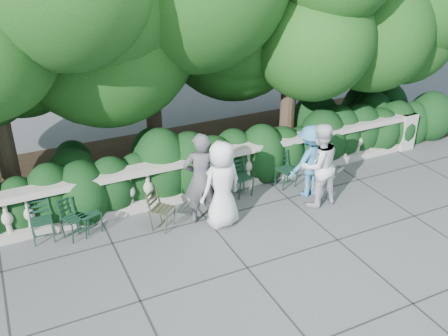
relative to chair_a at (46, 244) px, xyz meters
name	(u,v)px	position (x,y,z in m)	size (l,w,h in m)	color
ground	(246,233)	(3.67, -1.34, 0.00)	(90.00, 90.00, 0.00)	#47494E
balustrade	(209,174)	(3.67, 0.46, 0.49)	(12.00, 0.44, 1.00)	#9E998E
shrub_hedge	(189,171)	(3.67, 1.66, 0.00)	(15.00, 2.60, 1.70)	black
tree_canopy	(209,2)	(4.35, 1.86, 3.96)	(15.04, 6.52, 6.78)	#3F3023
chair_a	(46,244)	(0.00, 0.00, 0.00)	(0.44, 0.48, 0.84)	black
chair_b	(81,239)	(0.65, -0.14, 0.00)	(0.44, 0.48, 0.84)	black
chair_c	(94,235)	(0.92, -0.11, 0.00)	(0.44, 0.48, 0.84)	black
chair_e	(245,198)	(4.31, -0.10, 0.00)	(0.44, 0.48, 0.84)	black
chair_f	(289,189)	(5.42, -0.17, 0.00)	(0.44, 0.48, 0.84)	black
chair_weathered	(170,229)	(2.34, -0.55, 0.00)	(0.44, 0.48, 0.84)	black
person_businessman	(222,185)	(3.38, -0.83, 0.91)	(0.89, 0.58, 1.83)	silver
person_woman_grey	(201,179)	(3.06, -0.52, 0.98)	(0.71, 0.47, 1.96)	#45454A
person_casual_man	(319,165)	(5.59, -0.98, 0.94)	(0.91, 0.71, 1.87)	silver
person_older_blue	(310,161)	(5.67, -0.55, 0.83)	(1.07, 0.62, 1.66)	teal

